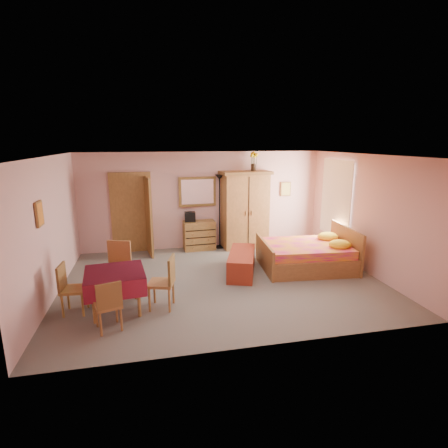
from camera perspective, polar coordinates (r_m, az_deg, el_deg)
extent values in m
plane|color=slate|center=(7.48, -0.27, -9.16)|extent=(6.50, 6.50, 0.00)
plane|color=brown|center=(6.92, -0.29, 11.15)|extent=(6.50, 6.50, 0.00)
cube|color=#D49D99|center=(9.50, -3.38, 3.87)|extent=(6.50, 0.10, 2.60)
cube|color=#D49D99|center=(4.76, 5.94, -5.97)|extent=(6.50, 0.10, 2.60)
cube|color=#D49D99|center=(7.18, -26.57, -0.68)|extent=(0.10, 5.00, 2.60)
cube|color=#D49D99|center=(8.37, 22.07, 1.58)|extent=(0.10, 5.00, 2.60)
cube|color=#9E6B35|center=(9.43, -14.82, 1.66)|extent=(1.06, 0.12, 2.15)
cube|color=white|center=(9.32, 17.87, 3.99)|extent=(0.08, 1.40, 1.95)
cube|color=orange|center=(6.53, -27.93, 1.48)|extent=(0.04, 0.32, 0.42)
cube|color=#D8BF59|center=(10.06, 10.04, 5.66)|extent=(0.30, 0.04, 0.40)
cube|color=olive|center=(9.43, -4.06, -1.86)|extent=(0.85, 0.46, 0.79)
cube|color=white|center=(9.40, -4.36, 5.29)|extent=(1.01, 0.11, 0.79)
cube|color=black|center=(9.28, -5.56, 1.19)|extent=(0.29, 0.22, 0.26)
cube|color=black|center=(9.43, -0.72, 2.00)|extent=(0.28, 0.28, 2.01)
cube|color=#AD703A|center=(9.50, 3.43, 2.31)|extent=(1.39, 0.80, 2.09)
cube|color=yellow|center=(9.45, 4.87, 10.17)|extent=(0.22, 0.22, 0.51)
cube|color=#CB136E|center=(8.26, 13.20, -3.85)|extent=(2.16, 1.77, 0.94)
cube|color=maroon|center=(7.81, 2.91, -6.32)|extent=(0.97, 1.54, 0.48)
cube|color=maroon|center=(6.39, -17.24, -10.41)|extent=(1.08, 1.08, 0.71)
cube|color=#A66A38|center=(5.81, -18.44, -12.35)|extent=(0.47, 0.47, 0.83)
cube|color=#A77638|center=(6.96, -17.24, -7.09)|extent=(0.59, 0.59, 1.02)
cube|color=#B0803B|center=(6.52, -23.29, -9.68)|extent=(0.43, 0.43, 0.88)
cube|color=#AA7039|center=(6.27, -10.23, -9.37)|extent=(0.52, 0.52, 0.94)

